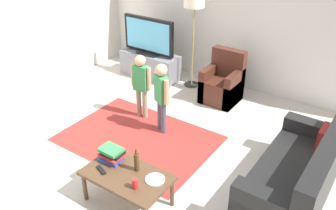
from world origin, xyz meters
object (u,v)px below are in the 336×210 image
at_px(bottle, 137,162).
at_px(plate, 155,179).
at_px(armchair, 223,84).
at_px(floor_lamp, 194,4).
at_px(child_near_tv, 141,81).
at_px(soda_can, 135,184).
at_px(couch, 300,178).
at_px(tv_remote, 101,170).
at_px(tv, 149,36).
at_px(book_stack, 112,154).
at_px(tv_stand, 150,65).
at_px(child_center, 162,92).
at_px(coffee_table, 127,177).

distance_m(bottle, plate, 0.29).
xyz_separation_m(armchair, floor_lamp, (-0.75, 0.19, 1.25)).
relative_size(child_near_tv, soda_can, 8.95).
distance_m(couch, tv_remote, 2.31).
bearing_deg(couch, tv, 154.10).
bearing_deg(book_stack, child_near_tv, 116.62).
bearing_deg(child_near_tv, tv, 122.57).
height_order(floor_lamp, book_stack, floor_lamp).
height_order(tv_stand, soda_can, soda_can).
distance_m(child_center, coffee_table, 1.60).
bearing_deg(tv_remote, tv, 138.74).
relative_size(bottle, tv_remote, 1.72).
xyz_separation_m(tv_stand, floor_lamp, (0.88, 0.15, 1.30)).
relative_size(tv_stand, armchair, 1.33).
height_order(floor_lamp, child_near_tv, floor_lamp).
bearing_deg(plate, armchair, 101.83).
xyz_separation_m(child_center, tv_remote, (0.28, -1.59, -0.24)).
bearing_deg(child_near_tv, floor_lamp, 87.65).
xyz_separation_m(tv, floor_lamp, (0.88, 0.17, 0.70)).
distance_m(tv, coffee_table, 3.50).
relative_size(tv_stand, plate, 5.45).
distance_m(armchair, child_center, 1.50).
distance_m(coffee_table, bottle, 0.21).
distance_m(child_near_tv, bottle, 1.89).
distance_m(book_stack, soda_can, 0.57).
xyz_separation_m(child_near_tv, child_center, (0.51, -0.16, 0.02)).
relative_size(child_near_tv, plate, 4.88).
xyz_separation_m(tv_remote, plate, (0.60, 0.22, -0.00)).
bearing_deg(armchair, bottle, -83.53).
height_order(child_near_tv, child_center, child_center).
relative_size(couch, book_stack, 6.25).
relative_size(soda_can, plate, 0.55).
bearing_deg(armchair, tv_remote, -90.30).
bearing_deg(soda_can, floor_lamp, 111.11).
height_order(child_near_tv, coffee_table, child_near_tv).
relative_size(child_center, soda_can, 9.23).
distance_m(book_stack, bottle, 0.36).
bearing_deg(tv, coffee_table, -56.94).
bearing_deg(coffee_table, floor_lamp, 108.25).
bearing_deg(bottle, child_near_tv, 126.73).
xyz_separation_m(armchair, plate, (0.58, -2.79, 0.13)).
distance_m(tv, child_near_tv, 1.53).
bearing_deg(book_stack, tv_stand, 119.24).
xyz_separation_m(tv_stand, plate, (2.21, -2.83, 0.18)).
bearing_deg(bottle, armchair, 96.47).
height_order(tv_stand, bottle, bottle).
bearing_deg(armchair, coffee_table, -84.78).
bearing_deg(tv, book_stack, -60.58).
bearing_deg(tv_stand, soda_can, -55.28).
height_order(armchair, floor_lamp, floor_lamp).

